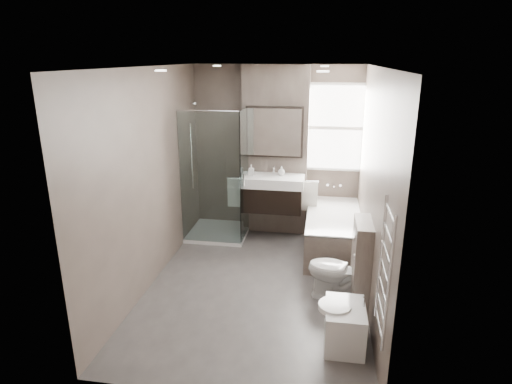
% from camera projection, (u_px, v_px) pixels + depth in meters
% --- Properties ---
extents(room, '(2.70, 3.90, 2.70)m').
position_uv_depth(room, '(258.00, 184.00, 4.95)').
color(room, '#4A4644').
rests_on(room, ground).
extents(vanity_pier, '(1.00, 0.25, 2.60)m').
position_uv_depth(vanity_pier, '(275.00, 152.00, 6.62)').
color(vanity_pier, '#5C5149').
rests_on(vanity_pier, ground).
extents(vanity, '(0.95, 0.47, 0.66)m').
position_uv_depth(vanity, '(272.00, 193.00, 6.46)').
color(vanity, black).
rests_on(vanity, vanity_pier).
extents(mirror_cabinet, '(0.86, 0.08, 0.76)m').
position_uv_depth(mirror_cabinet, '(274.00, 132.00, 6.36)').
color(mirror_cabinet, black).
rests_on(mirror_cabinet, vanity_pier).
extents(towel_left, '(0.24, 0.06, 0.44)m').
position_uv_depth(towel_left, '(236.00, 193.00, 6.53)').
color(towel_left, silver).
rests_on(towel_left, vanity_pier).
extents(towel_right, '(0.24, 0.06, 0.44)m').
position_uv_depth(towel_right, '(309.00, 196.00, 6.36)').
color(towel_right, silver).
rests_on(towel_right, vanity_pier).
extents(shower_enclosure, '(0.90, 0.90, 2.00)m').
position_uv_depth(shower_enclosure, '(223.00, 207.00, 6.57)').
color(shower_enclosure, white).
rests_on(shower_enclosure, ground).
extents(bathtub, '(0.75, 1.60, 0.57)m').
position_uv_depth(bathtub, '(333.00, 231.00, 6.14)').
color(bathtub, '#5C5149').
rests_on(bathtub, ground).
extents(window, '(0.98, 0.06, 1.33)m').
position_uv_depth(window, '(336.00, 128.00, 6.46)').
color(window, white).
rests_on(window, room).
extents(toilet, '(0.77, 0.55, 0.71)m').
position_uv_depth(toilet, '(338.00, 271.00, 4.90)').
color(toilet, white).
rests_on(toilet, ground).
extents(cistern_box, '(0.19, 0.55, 1.00)m').
position_uv_depth(cistern_box, '(361.00, 263.00, 4.77)').
color(cistern_box, '#5C5149').
rests_on(cistern_box, ground).
extents(bidet, '(0.45, 0.52, 0.54)m').
position_uv_depth(bidet, '(344.00, 325.00, 4.14)').
color(bidet, white).
rests_on(bidet, ground).
extents(towel_radiator, '(0.03, 0.49, 1.10)m').
position_uv_depth(towel_radiator, '(385.00, 271.00, 3.31)').
color(towel_radiator, silver).
rests_on(towel_radiator, room).
extents(soap_bottle_a, '(0.08, 0.08, 0.17)m').
position_uv_depth(soap_bottle_a, '(251.00, 170.00, 6.38)').
color(soap_bottle_a, white).
rests_on(soap_bottle_a, vanity).
extents(soap_bottle_b, '(0.11, 0.11, 0.14)m').
position_uv_depth(soap_bottle_b, '(281.00, 171.00, 6.41)').
color(soap_bottle_b, white).
rests_on(soap_bottle_b, vanity).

